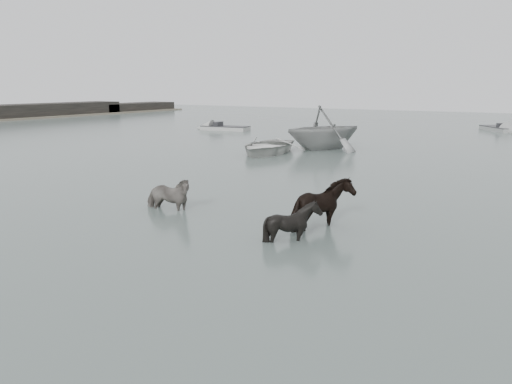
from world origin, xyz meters
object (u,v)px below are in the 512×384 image
(pony_black, at_px, (293,214))
(pony_pinto, at_px, (167,188))
(pony_dark, at_px, (324,200))
(rowboat_lead, at_px, (267,144))

(pony_black, bearing_deg, pony_pinto, 79.38)
(pony_dark, relative_size, rowboat_lead, 0.32)
(pony_pinto, height_order, rowboat_lead, pony_pinto)
(pony_pinto, bearing_deg, pony_black, -110.46)
(pony_dark, height_order, pony_black, pony_dark)
(rowboat_lead, bearing_deg, pony_dark, -61.23)
(pony_black, bearing_deg, pony_dark, -11.81)
(pony_dark, bearing_deg, pony_pinto, 94.75)
(pony_dark, xyz_separation_m, pony_black, (-0.25, -1.44, -0.14))
(pony_black, xyz_separation_m, rowboat_lead, (-9.28, 14.49, -0.16))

